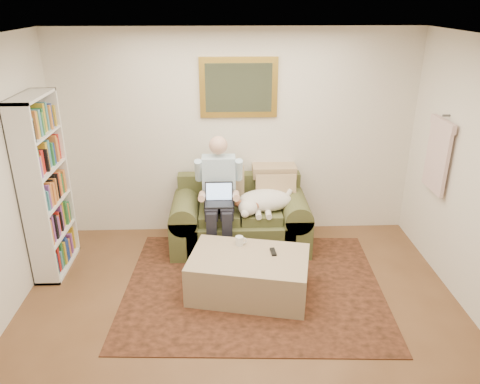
{
  "coord_description": "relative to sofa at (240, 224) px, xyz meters",
  "views": [
    {
      "loc": [
        -0.16,
        -3.18,
        2.92
      ],
      "look_at": [
        0.02,
        1.5,
        0.95
      ],
      "focal_mm": 35.0,
      "sensor_mm": 36.0,
      "label": 1
    }
  ],
  "objects": [
    {
      "name": "room_shell",
      "position": [
        -0.04,
        -1.69,
        1.01
      ],
      "size": [
        4.51,
        5.0,
        2.61
      ],
      "color": "brown",
      "rests_on": "ground"
    },
    {
      "name": "rug",
      "position": [
        0.11,
        -0.94,
        -0.29
      ],
      "size": [
        2.85,
        2.33,
        0.01
      ],
      "primitive_type": "cube",
      "rotation": [
        0.0,
        0.0,
        -0.05
      ],
      "color": "black",
      "rests_on": "room_shell"
    },
    {
      "name": "sofa",
      "position": [
        0.0,
        0.0,
        0.0
      ],
      "size": [
        1.68,
        0.86,
        1.01
      ],
      "color": "#464425",
      "rests_on": "room_shell"
    },
    {
      "name": "seated_man",
      "position": [
        -0.25,
        -0.15,
        0.42
      ],
      "size": [
        0.55,
        0.79,
        1.42
      ],
      "primitive_type": null,
      "color": "#8CBED8",
      "rests_on": "sofa"
    },
    {
      "name": "laptop",
      "position": [
        -0.25,
        -0.22,
        0.45
      ],
      "size": [
        0.33,
        0.26,
        0.24
      ],
      "color": "black",
      "rests_on": "seated_man"
    },
    {
      "name": "sleeping_dog",
      "position": [
        0.3,
        -0.09,
        0.35
      ],
      "size": [
        0.69,
        0.44,
        0.26
      ],
      "primitive_type": null,
      "color": "white",
      "rests_on": "sofa"
    },
    {
      "name": "ottoman",
      "position": [
        0.05,
        -1.05,
        -0.07
      ],
      "size": [
        1.35,
        1.01,
        0.44
      ],
      "primitive_type": "cube",
      "rotation": [
        0.0,
        0.0,
        -0.21
      ],
      "color": "tan",
      "rests_on": "room_shell"
    },
    {
      "name": "coffee_mug",
      "position": [
        -0.04,
        -0.8,
        0.2
      ],
      "size": [
        0.08,
        0.08,
        0.1
      ],
      "primitive_type": "cylinder",
      "color": "white",
      "rests_on": "ottoman"
    },
    {
      "name": "tv_remote",
      "position": [
        0.31,
        -0.98,
        0.16
      ],
      "size": [
        0.06,
        0.15,
        0.02
      ],
      "primitive_type": "cube",
      "rotation": [
        0.0,
        0.0,
        0.08
      ],
      "color": "black",
      "rests_on": "ottoman"
    },
    {
      "name": "bookshelf",
      "position": [
        -2.14,
        -0.44,
        0.71
      ],
      "size": [
        0.28,
        0.8,
        2.0
      ],
      "primitive_type": null,
      "color": "white",
      "rests_on": "room_shell"
    },
    {
      "name": "wall_mirror",
      "position": [
        -0.0,
        0.43,
        1.61
      ],
      "size": [
        0.94,
        0.04,
        0.72
      ],
      "color": "gold",
      "rests_on": "room_shell"
    },
    {
      "name": "hanging_shirt",
      "position": [
        2.15,
        -0.44,
        1.06
      ],
      "size": [
        0.06,
        0.52,
        0.9
      ],
      "primitive_type": null,
      "color": "beige",
      "rests_on": "room_shell"
    }
  ]
}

